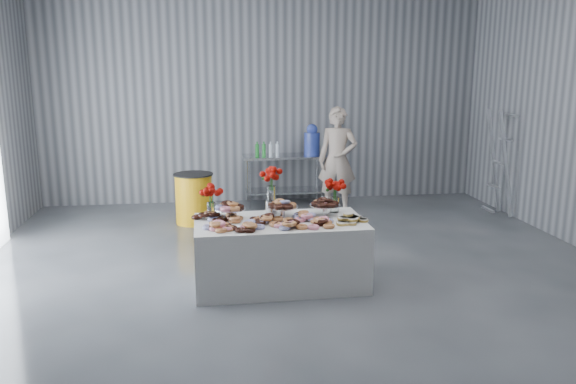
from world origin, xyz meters
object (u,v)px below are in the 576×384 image
water_jug (312,141)px  person (338,160)px  display_table (280,253)px  prep_table (284,171)px  trash_barrel (194,198)px  stepladder (500,163)px

water_jug → person: size_ratio=0.31×
water_jug → person: 0.79m
display_table → water_jug: 4.08m
prep_table → trash_barrel: 1.94m
prep_table → person: (0.82, -0.68, 0.28)m
prep_table → trash_barrel: bearing=-146.3°
prep_table → person: bearing=-39.5°
prep_table → stepladder: bearing=-20.7°
stepladder → trash_barrel: bearing=177.5°
prep_table → water_jug: bearing=-0.0°
water_jug → trash_barrel: 2.47m
trash_barrel → water_jug: bearing=26.9°
stepladder → person: bearing=166.7°
prep_table → water_jug: (0.50, -0.00, 0.53)m
display_table → trash_barrel: (-1.03, 2.79, 0.03)m
display_table → person: bearing=66.3°
person → stepladder: size_ratio=1.01×
person → trash_barrel: person is taller
display_table → stepladder: 4.78m
person → trash_barrel: size_ratio=2.25×
trash_barrel → prep_table: bearing=33.7°
display_table → stepladder: bearing=32.7°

